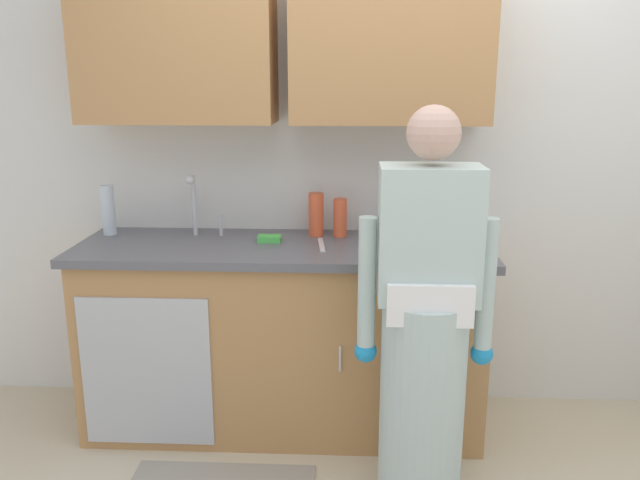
# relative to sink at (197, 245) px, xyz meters

# --- Properties ---
(kitchen_wall_with_uppers) EXTENTS (4.80, 0.44, 2.70)m
(kitchen_wall_with_uppers) POSITION_rel_sink_xyz_m (0.83, 0.29, 0.55)
(kitchen_wall_with_uppers) COLOR silver
(kitchen_wall_with_uppers) RESTS_ON ground
(counter_cabinet) EXTENTS (1.90, 0.62, 0.90)m
(counter_cabinet) POSITION_rel_sink_xyz_m (0.41, -0.01, -0.48)
(counter_cabinet) COLOR #B27F4C
(counter_cabinet) RESTS_ON ground
(countertop) EXTENTS (1.96, 0.66, 0.04)m
(countertop) POSITION_rel_sink_xyz_m (0.42, -0.01, -0.01)
(countertop) COLOR #595960
(countertop) RESTS_ON counter_cabinet
(sink) EXTENTS (0.50, 0.36, 0.35)m
(sink) POSITION_rel_sink_xyz_m (0.00, 0.00, 0.00)
(sink) COLOR #B7BABF
(sink) RESTS_ON counter_cabinet
(person_at_sink) EXTENTS (0.55, 0.34, 1.62)m
(person_at_sink) POSITION_rel_sink_xyz_m (1.04, -0.59, -0.23)
(person_at_sink) COLOR white
(person_at_sink) RESTS_ON ground
(bottle_dish_liquid) EXTENTS (0.08, 0.08, 0.23)m
(bottle_dish_liquid) POSITION_rel_sink_xyz_m (1.23, 0.23, 0.13)
(bottle_dish_liquid) COLOR silver
(bottle_dish_liquid) RESTS_ON countertop
(bottle_cleaner_spray) EXTENTS (0.07, 0.07, 0.25)m
(bottle_cleaner_spray) POSITION_rel_sink_xyz_m (-0.47, 0.14, 0.14)
(bottle_cleaner_spray) COLOR silver
(bottle_cleaner_spray) RESTS_ON countertop
(bottle_soap) EXTENTS (0.07, 0.07, 0.18)m
(bottle_soap) POSITION_rel_sink_xyz_m (1.06, 0.14, 0.11)
(bottle_soap) COLOR silver
(bottle_soap) RESTS_ON countertop
(bottle_water_short) EXTENTS (0.08, 0.08, 0.22)m
(bottle_water_short) POSITION_rel_sink_xyz_m (0.57, 0.16, 0.12)
(bottle_water_short) COLOR #E05933
(bottle_water_short) RESTS_ON countertop
(bottle_water_tall) EXTENTS (0.07, 0.07, 0.19)m
(bottle_water_tall) POSITION_rel_sink_xyz_m (0.69, 0.15, 0.11)
(bottle_water_tall) COLOR #E05933
(bottle_water_tall) RESTS_ON countertop
(cup_by_sink) EXTENTS (0.08, 0.08, 0.11)m
(cup_by_sink) POSITION_rel_sink_xyz_m (1.22, -0.19, 0.07)
(cup_by_sink) COLOR #B24C47
(cup_by_sink) RESTS_ON countertop
(knife_on_counter) EXTENTS (0.05, 0.24, 0.01)m
(knife_on_counter) POSITION_rel_sink_xyz_m (0.60, -0.03, 0.02)
(knife_on_counter) COLOR silver
(knife_on_counter) RESTS_ON countertop
(sponge) EXTENTS (0.11, 0.07, 0.03)m
(sponge) POSITION_rel_sink_xyz_m (0.35, 0.03, 0.03)
(sponge) COLOR #4CBF4C
(sponge) RESTS_ON countertop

